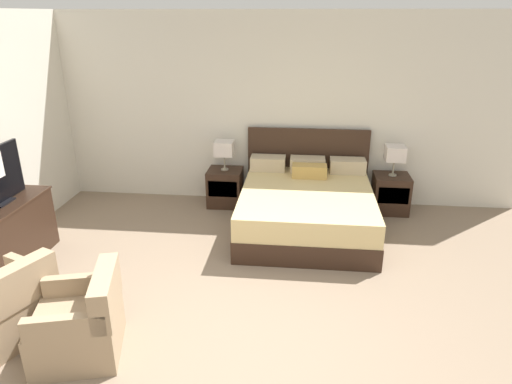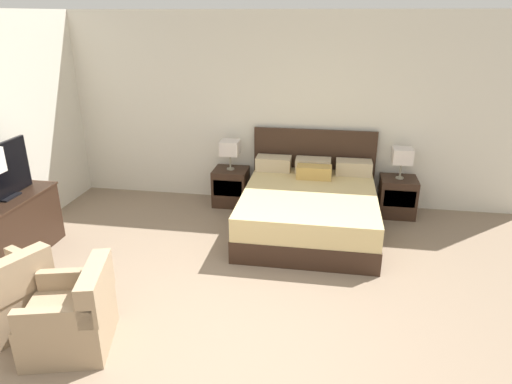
{
  "view_description": "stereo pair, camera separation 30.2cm",
  "coord_description": "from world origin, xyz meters",
  "px_view_note": "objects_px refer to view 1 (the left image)",
  "views": [
    {
      "loc": [
        0.52,
        -3.0,
        2.73
      ],
      "look_at": [
        -0.01,
        1.99,
        0.75
      ],
      "focal_mm": 32.0,
      "sensor_mm": 36.0,
      "label": 1
    },
    {
      "loc": [
        0.82,
        -2.96,
        2.73
      ],
      "look_at": [
        -0.01,
        1.99,
        0.75
      ],
      "focal_mm": 32.0,
      "sensor_mm": 36.0,
      "label": 2
    }
  ],
  "objects_px": {
    "nightstand_right": "(390,194)",
    "armchair_by_window": "(8,306)",
    "armchair_companion": "(82,324)",
    "table_lamp_right": "(395,154)",
    "nightstand_left": "(225,187)",
    "table_lamp_left": "(224,148)",
    "dresser": "(6,234)",
    "bed": "(306,206)"
  },
  "relations": [
    {
      "from": "table_lamp_right",
      "to": "bed",
      "type": "bearing_deg",
      "value": -150.02
    },
    {
      "from": "dresser",
      "to": "armchair_by_window",
      "type": "height_order",
      "value": "armchair_by_window"
    },
    {
      "from": "armchair_companion",
      "to": "armchair_by_window",
      "type": "bearing_deg",
      "value": 167.65
    },
    {
      "from": "bed",
      "to": "nightstand_right",
      "type": "relative_size",
      "value": 3.66
    },
    {
      "from": "table_lamp_right",
      "to": "dresser",
      "type": "relative_size",
      "value": 0.36
    },
    {
      "from": "table_lamp_left",
      "to": "armchair_companion",
      "type": "bearing_deg",
      "value": -101.02
    },
    {
      "from": "bed",
      "to": "dresser",
      "type": "relative_size",
      "value": 1.65
    },
    {
      "from": "dresser",
      "to": "bed",
      "type": "bearing_deg",
      "value": 21.18
    },
    {
      "from": "bed",
      "to": "nightstand_left",
      "type": "relative_size",
      "value": 3.66
    },
    {
      "from": "bed",
      "to": "armchair_by_window",
      "type": "relative_size",
      "value": 2.26
    },
    {
      "from": "bed",
      "to": "armchair_companion",
      "type": "bearing_deg",
      "value": -125.29
    },
    {
      "from": "armchair_by_window",
      "to": "armchair_companion",
      "type": "relative_size",
      "value": 1.07
    },
    {
      "from": "nightstand_right",
      "to": "armchair_by_window",
      "type": "bearing_deg",
      "value": -140.53
    },
    {
      "from": "nightstand_right",
      "to": "table_lamp_left",
      "type": "xyz_separation_m",
      "value": [
        -2.44,
        0.0,
        0.61
      ]
    },
    {
      "from": "bed",
      "to": "nightstand_left",
      "type": "distance_m",
      "value": 1.41
    },
    {
      "from": "nightstand_left",
      "to": "nightstand_right",
      "type": "bearing_deg",
      "value": 0.0
    },
    {
      "from": "table_lamp_right",
      "to": "armchair_by_window",
      "type": "xyz_separation_m",
      "value": [
        -3.86,
        -3.18,
        -0.6
      ]
    },
    {
      "from": "dresser",
      "to": "nightstand_right",
      "type": "bearing_deg",
      "value": 23.62
    },
    {
      "from": "nightstand_right",
      "to": "dresser",
      "type": "height_order",
      "value": "dresser"
    },
    {
      "from": "nightstand_left",
      "to": "table_lamp_right",
      "type": "height_order",
      "value": "table_lamp_right"
    },
    {
      "from": "dresser",
      "to": "armchair_companion",
      "type": "height_order",
      "value": "armchair_companion"
    },
    {
      "from": "bed",
      "to": "nightstand_left",
      "type": "xyz_separation_m",
      "value": [
        -1.22,
        0.7,
        -0.04
      ]
    },
    {
      "from": "bed",
      "to": "nightstand_right",
      "type": "distance_m",
      "value": 1.41
    },
    {
      "from": "nightstand_left",
      "to": "bed",
      "type": "bearing_deg",
      "value": -29.92
    },
    {
      "from": "armchair_companion",
      "to": "table_lamp_right",
      "type": "bearing_deg",
      "value": 47.29
    },
    {
      "from": "bed",
      "to": "armchair_by_window",
      "type": "bearing_deg",
      "value": -136.84
    },
    {
      "from": "nightstand_right",
      "to": "table_lamp_right",
      "type": "xyz_separation_m",
      "value": [
        -0.0,
        0.0,
        0.61
      ]
    },
    {
      "from": "table_lamp_left",
      "to": "armchair_by_window",
      "type": "height_order",
      "value": "table_lamp_left"
    },
    {
      "from": "nightstand_left",
      "to": "nightstand_right",
      "type": "relative_size",
      "value": 1.0
    },
    {
      "from": "table_lamp_right",
      "to": "armchair_companion",
      "type": "xyz_separation_m",
      "value": [
        -3.09,
        -3.35,
        -0.6
      ]
    },
    {
      "from": "armchair_by_window",
      "to": "armchair_companion",
      "type": "xyz_separation_m",
      "value": [
        0.77,
        -0.17,
        0.0
      ]
    },
    {
      "from": "armchair_by_window",
      "to": "armchair_companion",
      "type": "bearing_deg",
      "value": -12.35
    },
    {
      "from": "bed",
      "to": "table_lamp_left",
      "type": "bearing_deg",
      "value": 150.03
    },
    {
      "from": "nightstand_left",
      "to": "table_lamp_right",
      "type": "bearing_deg",
      "value": 0.03
    },
    {
      "from": "nightstand_right",
      "to": "armchair_companion",
      "type": "height_order",
      "value": "armchair_companion"
    },
    {
      "from": "nightstand_right",
      "to": "nightstand_left",
      "type": "bearing_deg",
      "value": 180.0
    },
    {
      "from": "armchair_by_window",
      "to": "armchair_companion",
      "type": "distance_m",
      "value": 0.79
    },
    {
      "from": "dresser",
      "to": "armchair_companion",
      "type": "xyz_separation_m",
      "value": [
        1.52,
        -1.33,
        -0.1
      ]
    },
    {
      "from": "nightstand_left",
      "to": "table_lamp_right",
      "type": "xyz_separation_m",
      "value": [
        2.44,
        0.0,
        0.61
      ]
    },
    {
      "from": "table_lamp_right",
      "to": "armchair_companion",
      "type": "height_order",
      "value": "table_lamp_right"
    },
    {
      "from": "nightstand_right",
      "to": "table_lamp_left",
      "type": "bearing_deg",
      "value": 179.97
    },
    {
      "from": "table_lamp_left",
      "to": "dresser",
      "type": "height_order",
      "value": "table_lamp_left"
    }
  ]
}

